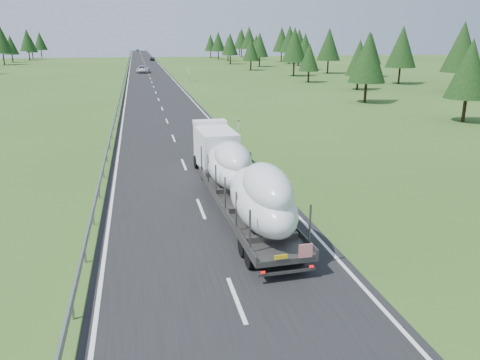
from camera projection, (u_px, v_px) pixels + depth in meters
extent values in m
plane|color=#31541C|center=(236.00, 300.00, 15.94)|extent=(400.00, 400.00, 0.00)
cube|color=black|center=(149.00, 75.00, 109.34)|extent=(10.00, 400.00, 0.02)
cube|color=slate|center=(125.00, 73.00, 108.09)|extent=(0.08, 400.00, 0.32)
cylinder|color=slate|center=(72.00, 311.00, 14.77)|extent=(0.10, 0.10, 0.60)
cube|color=silver|center=(239.00, 124.00, 45.13)|extent=(0.12, 0.07, 1.00)
cube|color=black|center=(239.00, 121.00, 45.04)|extent=(0.13, 0.08, 0.12)
cube|color=silver|center=(185.00, 80.00, 91.83)|extent=(0.12, 0.07, 1.00)
cube|color=black|center=(185.00, 78.00, 91.74)|extent=(0.13, 0.08, 0.12)
cube|color=silver|center=(168.00, 65.00, 138.53)|extent=(0.12, 0.07, 1.00)
cube|color=black|center=(168.00, 64.00, 138.44)|extent=(0.13, 0.08, 0.12)
cube|color=silver|center=(159.00, 58.00, 185.23)|extent=(0.12, 0.07, 1.00)
cube|color=black|center=(159.00, 57.00, 185.14)|extent=(0.13, 0.08, 0.12)
cube|color=silver|center=(154.00, 53.00, 231.93)|extent=(0.12, 0.07, 1.00)
cube|color=black|center=(154.00, 53.00, 231.84)|extent=(0.13, 0.08, 0.12)
cube|color=silver|center=(151.00, 51.00, 278.63)|extent=(0.12, 0.07, 1.00)
cube|color=black|center=(151.00, 50.00, 278.54)|extent=(0.13, 0.08, 0.12)
cube|color=silver|center=(148.00, 49.00, 325.34)|extent=(0.12, 0.07, 1.00)
cube|color=black|center=(148.00, 48.00, 325.24)|extent=(0.13, 0.08, 0.12)
cylinder|color=slate|center=(189.00, 77.00, 91.83)|extent=(0.08, 0.08, 2.00)
cube|color=silver|center=(189.00, 72.00, 91.53)|extent=(0.05, 0.90, 1.20)
cylinder|color=black|center=(458.00, 80.00, 74.77)|extent=(0.36, 0.36, 3.74)
cone|color=black|center=(462.00, 47.00, 73.25)|extent=(5.81, 5.81, 7.78)
cylinder|color=black|center=(399.00, 74.00, 87.99)|extent=(0.36, 0.36, 3.61)
cone|color=black|center=(402.00, 47.00, 86.51)|extent=(5.61, 5.61, 7.52)
cylinder|color=black|center=(369.00, 69.00, 103.80)|extent=(0.36, 0.36, 3.22)
cone|color=black|center=(370.00, 48.00, 102.48)|extent=(5.01, 5.01, 6.72)
cylinder|color=black|center=(328.00, 66.00, 113.02)|extent=(0.36, 0.36, 3.62)
cone|color=black|center=(329.00, 44.00, 111.55)|extent=(5.63, 5.63, 7.54)
cylinder|color=black|center=(304.00, 64.00, 125.70)|extent=(0.36, 0.36, 3.27)
cone|color=black|center=(305.00, 46.00, 124.36)|extent=(5.08, 5.08, 6.81)
cylinder|color=black|center=(298.00, 60.00, 142.40)|extent=(0.36, 0.36, 3.68)
cone|color=black|center=(299.00, 42.00, 140.89)|extent=(5.73, 5.73, 7.68)
cylinder|color=black|center=(289.00, 57.00, 152.31)|extent=(0.36, 0.36, 4.11)
cone|color=black|center=(290.00, 39.00, 150.64)|extent=(6.39, 6.39, 8.56)
cylinder|color=black|center=(281.00, 56.00, 165.24)|extent=(0.36, 0.36, 4.05)
cone|color=black|center=(282.00, 39.00, 163.58)|extent=(6.30, 6.30, 8.44)
cylinder|color=black|center=(256.00, 56.00, 179.17)|extent=(0.36, 0.36, 3.18)
cone|color=black|center=(256.00, 44.00, 177.87)|extent=(4.94, 4.94, 6.62)
cylinder|color=black|center=(249.00, 53.00, 193.71)|extent=(0.36, 0.36, 4.32)
cone|color=black|center=(249.00, 38.00, 191.94)|extent=(6.72, 6.72, 9.00)
cylinder|color=black|center=(241.00, 52.00, 205.34)|extent=(0.36, 0.36, 4.13)
cone|color=black|center=(241.00, 38.00, 203.65)|extent=(6.42, 6.42, 8.60)
cylinder|color=black|center=(240.00, 52.00, 218.04)|extent=(0.36, 0.36, 3.63)
cone|color=black|center=(239.00, 40.00, 216.55)|extent=(5.65, 5.65, 7.57)
cylinder|color=black|center=(464.00, 108.00, 48.80)|extent=(0.36, 0.36, 2.90)
cone|color=black|center=(470.00, 69.00, 47.62)|extent=(4.50, 4.50, 6.03)
cylinder|color=black|center=(366.00, 91.00, 63.01)|extent=(0.36, 0.36, 3.17)
cone|color=black|center=(368.00, 57.00, 61.72)|extent=(4.93, 4.93, 6.61)
cylinder|color=black|center=(358.00, 81.00, 78.33)|extent=(0.36, 0.36, 2.79)
cone|color=black|center=(359.00, 58.00, 77.20)|extent=(4.33, 4.33, 5.81)
cylinder|color=black|center=(308.00, 76.00, 91.11)|extent=(0.36, 0.36, 2.53)
cone|color=black|center=(309.00, 57.00, 90.07)|extent=(3.94, 3.94, 5.28)
cylinder|color=black|center=(294.00, 68.00, 105.74)|extent=(0.36, 0.36, 3.62)
cone|color=black|center=(295.00, 45.00, 104.26)|extent=(5.63, 5.63, 7.54)
cylinder|color=black|center=(251.00, 65.00, 123.86)|extent=(0.36, 0.36, 2.87)
cone|color=black|center=(251.00, 49.00, 122.69)|extent=(4.46, 4.46, 5.97)
cylinder|color=black|center=(259.00, 61.00, 138.19)|extent=(0.36, 0.36, 3.34)
cone|color=black|center=(260.00, 45.00, 136.82)|extent=(5.19, 5.19, 6.96)
cylinder|color=black|center=(230.00, 59.00, 151.49)|extent=(0.36, 0.36, 3.30)
cone|color=black|center=(230.00, 44.00, 150.15)|extent=(5.13, 5.13, 6.87)
cylinder|color=black|center=(228.00, 57.00, 169.76)|extent=(0.36, 0.36, 2.88)
cone|color=black|center=(228.00, 46.00, 168.59)|extent=(4.48, 4.48, 5.99)
cylinder|color=black|center=(218.00, 55.00, 183.62)|extent=(0.36, 0.36, 3.56)
cone|color=black|center=(218.00, 41.00, 182.17)|extent=(5.54, 5.54, 7.42)
cylinder|color=black|center=(211.00, 54.00, 196.40)|extent=(0.36, 0.36, 3.24)
cone|color=black|center=(211.00, 43.00, 195.07)|extent=(5.04, 5.04, 6.75)
cylinder|color=black|center=(4.00, 58.00, 146.75)|extent=(0.36, 0.36, 4.19)
cone|color=black|center=(1.00, 39.00, 145.04)|extent=(6.52, 6.52, 8.73)
cylinder|color=black|center=(12.00, 58.00, 161.55)|extent=(0.36, 0.36, 3.10)
cone|color=black|center=(11.00, 45.00, 160.28)|extent=(4.83, 4.83, 6.47)
cylinder|color=black|center=(29.00, 55.00, 176.45)|extent=(0.36, 0.36, 3.86)
cone|color=black|center=(27.00, 40.00, 174.88)|extent=(6.01, 6.01, 8.04)
cylinder|color=black|center=(33.00, 55.00, 188.04)|extent=(0.36, 0.36, 2.90)
cone|color=black|center=(31.00, 45.00, 186.86)|extent=(4.51, 4.51, 6.04)
cylinder|color=black|center=(41.00, 53.00, 200.39)|extent=(0.36, 0.36, 3.60)
cone|color=black|center=(40.00, 41.00, 198.92)|extent=(5.59, 5.59, 7.49)
cube|color=white|center=(216.00, 148.00, 30.18)|extent=(2.35, 4.49, 2.48)
cube|color=black|center=(210.00, 135.00, 32.16)|extent=(2.04, 0.14, 1.24)
cube|color=white|center=(211.00, 122.00, 31.60)|extent=(2.24, 1.13, 0.27)
cube|color=#4F4D4B|center=(218.00, 170.00, 29.71)|extent=(2.30, 2.72, 0.22)
cylinder|color=black|center=(197.00, 162.00, 31.83)|extent=(0.34, 0.89, 0.88)
cylinder|color=black|center=(227.00, 160.00, 32.24)|extent=(0.34, 0.89, 0.88)
cylinder|color=black|center=(203.00, 173.00, 29.18)|extent=(0.34, 0.89, 0.88)
cylinder|color=black|center=(235.00, 171.00, 29.60)|extent=(0.34, 0.89, 0.88)
cube|color=#4F4D4B|center=(244.00, 205.00, 22.59)|extent=(2.79, 12.45, 0.23)
cube|color=#4F4D4B|center=(220.00, 202.00, 22.29)|extent=(0.45, 12.38, 0.21)
cube|color=#4F4D4B|center=(268.00, 199.00, 22.76)|extent=(0.45, 12.38, 0.21)
cube|color=#4F4D4B|center=(245.00, 231.00, 17.11)|extent=(0.06, 0.06, 1.68)
cube|color=#4F4D4B|center=(306.00, 226.00, 17.59)|extent=(0.06, 0.06, 1.68)
cube|color=#4F4D4B|center=(234.00, 211.00, 19.10)|extent=(0.06, 0.06, 1.68)
cube|color=#4F4D4B|center=(289.00, 207.00, 19.57)|extent=(0.06, 0.06, 1.68)
cube|color=#4F4D4B|center=(224.00, 195.00, 21.08)|extent=(0.06, 0.06, 1.68)
cube|color=#4F4D4B|center=(274.00, 191.00, 21.56)|extent=(0.06, 0.06, 1.68)
cube|color=#4F4D4B|center=(216.00, 181.00, 23.06)|extent=(0.06, 0.06, 1.68)
cube|color=#4F4D4B|center=(263.00, 178.00, 23.54)|extent=(0.06, 0.06, 1.68)
cube|color=#4F4D4B|center=(210.00, 170.00, 25.04)|extent=(0.06, 0.06, 1.68)
cube|color=#4F4D4B|center=(253.00, 167.00, 25.52)|extent=(0.06, 0.06, 1.68)
cube|color=#4F4D4B|center=(204.00, 160.00, 27.03)|extent=(0.06, 0.06, 1.68)
cube|color=#4F4D4B|center=(244.00, 158.00, 27.50)|extent=(0.06, 0.06, 1.68)
cylinder|color=black|center=(247.00, 257.00, 18.04)|extent=(0.38, 0.90, 0.88)
cylinder|color=black|center=(295.00, 253.00, 18.44)|extent=(0.38, 0.90, 0.88)
cylinder|color=black|center=(241.00, 246.00, 19.03)|extent=(0.38, 0.90, 0.88)
cylinder|color=black|center=(287.00, 242.00, 19.43)|extent=(0.38, 0.90, 0.88)
cube|color=#4F4D4B|center=(282.00, 273.00, 16.97)|extent=(2.21, 0.18, 0.11)
cube|color=red|center=(300.00, 252.00, 16.81)|extent=(0.53, 0.05, 0.53)
cube|color=yellow|center=(276.00, 257.00, 16.66)|extent=(0.49, 0.05, 0.16)
cube|color=red|center=(257.00, 273.00, 16.69)|extent=(0.16, 0.06, 0.09)
cube|color=red|center=(307.00, 267.00, 17.06)|extent=(0.16, 0.06, 0.09)
ellipsoid|color=white|center=(259.00, 200.00, 19.58)|extent=(2.58, 6.69, 2.25)
ellipsoid|color=white|center=(265.00, 188.00, 18.58)|extent=(1.93, 4.25, 1.80)
ellipsoid|color=white|center=(231.00, 166.00, 25.24)|extent=(2.59, 6.36, 1.95)
ellipsoid|color=white|center=(234.00, 157.00, 24.31)|extent=(1.94, 4.04, 1.56)
imported|color=silver|center=(143.00, 69.00, 115.17)|extent=(3.45, 6.41, 1.71)
imported|color=black|center=(152.00, 59.00, 172.82)|extent=(1.99, 4.10, 1.35)
imported|color=#1A274A|center=(138.00, 50.00, 287.29)|extent=(1.86, 4.54, 1.46)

